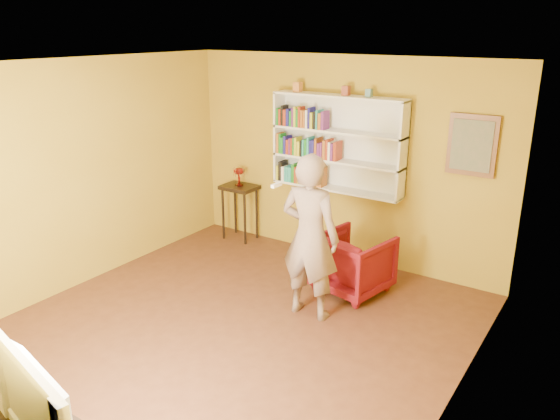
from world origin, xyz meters
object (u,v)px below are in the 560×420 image
(bookshelf, at_px, (339,143))
(console_table, at_px, (239,195))
(television, at_px, (49,398))
(person, at_px, (310,237))
(ruby_lustre, at_px, (239,173))
(armchair, at_px, (353,263))

(bookshelf, xyz_separation_m, console_table, (-1.53, -0.16, -0.91))
(console_table, xyz_separation_m, television, (2.00, -4.50, 0.19))
(person, xyz_separation_m, television, (-0.01, -3.11, -0.04))
(ruby_lustre, bearing_deg, console_table, -90.00)
(bookshelf, relative_size, ruby_lustre, 6.73)
(bookshelf, height_order, television, bookshelf)
(bookshelf, distance_m, armchair, 1.59)
(armchair, bearing_deg, ruby_lustre, -4.91)
(armchair, relative_size, person, 0.44)
(television, bearing_deg, person, 102.31)
(person, bearing_deg, console_table, -37.22)
(person, bearing_deg, ruby_lustre, -37.22)
(bookshelf, xyz_separation_m, armchair, (0.64, -0.78, -1.23))
(ruby_lustre, bearing_deg, television, -66.01)
(bookshelf, distance_m, console_table, 1.79)
(ruby_lustre, height_order, person, person)
(bookshelf, height_order, ruby_lustre, bookshelf)
(ruby_lustre, relative_size, armchair, 0.34)
(bookshelf, relative_size, armchair, 2.27)
(person, bearing_deg, television, 87.12)
(bookshelf, relative_size, person, 0.99)
(ruby_lustre, height_order, armchair, ruby_lustre)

